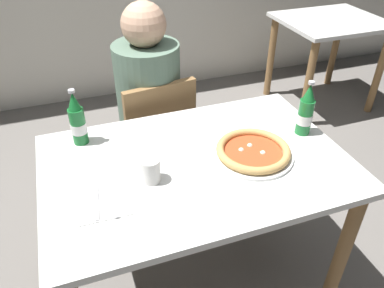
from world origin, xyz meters
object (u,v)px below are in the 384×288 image
beer_bottle_left (306,112)px  beer_bottle_center (77,121)px  napkin_with_cutlery (103,202)px  dining_table_background (328,38)px  dining_table_main (196,183)px  chair_behind_table (155,137)px  pizza_margherita_near (253,152)px  paper_cup (150,170)px  diner_seated (150,117)px

beer_bottle_left → beer_bottle_center: (-0.92, 0.25, 0.00)m
napkin_with_cutlery → dining_table_background: bearing=36.1°
dining_table_main → dining_table_background: (1.66, 1.38, -0.04)m
chair_behind_table → beer_bottle_center: beer_bottle_center is taller
chair_behind_table → beer_bottle_left: (0.53, -0.57, 0.37)m
beer_bottle_center → napkin_with_cutlery: 0.41m
pizza_margherita_near → paper_cup: 0.43m
dining_table_main → pizza_margherita_near: 0.27m
dining_table_background → pizza_margherita_near: size_ratio=2.47×
dining_table_background → napkin_with_cutlery: (-2.04, -1.49, 0.16)m
pizza_margherita_near → dining_table_main: bearing=169.4°
chair_behind_table → napkin_with_cutlery: chair_behind_table is taller
dining_table_main → diner_seated: size_ratio=0.99×
dining_table_main → diner_seated: 0.66m
napkin_with_cutlery → pizza_margherita_near: bearing=6.5°
diner_seated → paper_cup: 0.76m
chair_behind_table → pizza_margherita_near: (0.25, -0.65, 0.29)m
napkin_with_cutlery → dining_table_main: bearing=16.3°
napkin_with_cutlery → beer_bottle_center: bearing=94.3°
beer_bottle_left → dining_table_background: bearing=49.4°
beer_bottle_left → napkin_with_cutlery: 0.91m
beer_bottle_center → chair_behind_table: bearing=39.3°
paper_cup → pizza_margherita_near: bearing=1.4°
pizza_margherita_near → beer_bottle_center: (-0.64, 0.33, 0.08)m
dining_table_background → paper_cup: (-1.86, -1.43, 0.21)m
dining_table_main → napkin_with_cutlery: 0.42m
diner_seated → pizza_margherita_near: 0.77m
diner_seated → beer_bottle_left: diner_seated is taller
diner_seated → paper_cup: size_ratio=12.73×
diner_seated → dining_table_background: (1.69, 0.72, 0.01)m
chair_behind_table → beer_bottle_center: 0.63m
dining_table_main → beer_bottle_left: beer_bottle_left is taller
beer_bottle_left → beer_bottle_center: bearing=164.9°
beer_bottle_center → napkin_with_cutlery: size_ratio=1.30×
beer_bottle_left → beer_bottle_center: size_ratio=1.00×
beer_bottle_center → beer_bottle_left: bearing=-15.1°
diner_seated → napkin_with_cutlery: 0.87m
napkin_with_cutlery → beer_bottle_left: bearing=9.6°
diner_seated → beer_bottle_left: size_ratio=4.89×
dining_table_background → beer_bottle_left: size_ratio=3.24×
diner_seated → dining_table_background: 1.84m
beer_bottle_center → napkin_with_cutlery: bearing=-85.7°
dining_table_main → pizza_margherita_near: bearing=-10.6°
diner_seated → beer_bottle_left: 0.87m
pizza_margherita_near → diner_seated: bearing=110.1°
paper_cup → diner_seated: bearing=76.7°
dining_table_background → chair_behind_table: bearing=-155.4°
paper_cup → chair_behind_table: bearing=75.1°
dining_table_background → beer_bottle_center: beer_bottle_center is taller
diner_seated → napkin_with_cutlery: bearing=-114.7°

